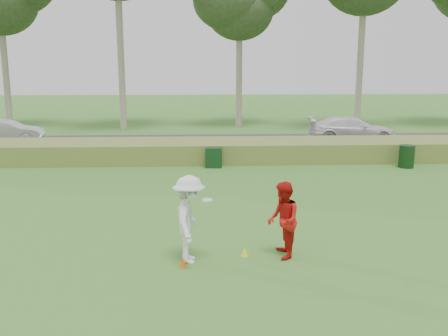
{
  "coord_description": "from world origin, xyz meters",
  "views": [
    {
      "loc": [
        -0.7,
        -11.22,
        4.55
      ],
      "look_at": [
        0.0,
        4.0,
        1.3
      ],
      "focal_mm": 40.0,
      "sensor_mm": 36.0,
      "label": 1
    }
  ],
  "objects_px": {
    "player_white": "(189,219)",
    "trash_bin": "(407,156)",
    "utility_cabinet": "(214,158)",
    "player_red": "(283,220)",
    "car_mid": "(7,132)",
    "car_right": "(352,129)",
    "cone_orange": "(183,262)",
    "cone_yellow": "(245,252)"
  },
  "relations": [
    {
      "from": "cone_orange",
      "to": "cone_yellow",
      "type": "relative_size",
      "value": 0.89
    },
    {
      "from": "car_mid",
      "to": "utility_cabinet",
      "type": "bearing_deg",
      "value": -126.9
    },
    {
      "from": "player_white",
      "to": "trash_bin",
      "type": "height_order",
      "value": "player_white"
    },
    {
      "from": "player_white",
      "to": "cone_yellow",
      "type": "xyz_separation_m",
      "value": [
        1.31,
        0.28,
        -0.91
      ]
    },
    {
      "from": "player_white",
      "to": "cone_orange",
      "type": "relative_size",
      "value": 10.59
    },
    {
      "from": "cone_yellow",
      "to": "trash_bin",
      "type": "xyz_separation_m",
      "value": [
        7.96,
        9.85,
        0.39
      ]
    },
    {
      "from": "cone_orange",
      "to": "car_right",
      "type": "height_order",
      "value": "car_right"
    },
    {
      "from": "player_red",
      "to": "car_mid",
      "type": "distance_m",
      "value": 21.41
    },
    {
      "from": "cone_yellow",
      "to": "utility_cabinet",
      "type": "xyz_separation_m",
      "value": [
        -0.48,
        10.25,
        0.33
      ]
    },
    {
      "from": "player_red",
      "to": "trash_bin",
      "type": "height_order",
      "value": "player_red"
    },
    {
      "from": "cone_yellow",
      "to": "utility_cabinet",
      "type": "bearing_deg",
      "value": 92.71
    },
    {
      "from": "car_right",
      "to": "player_white",
      "type": "bearing_deg",
      "value": 157.75
    },
    {
      "from": "trash_bin",
      "to": "car_right",
      "type": "bearing_deg",
      "value": 93.27
    },
    {
      "from": "trash_bin",
      "to": "cone_orange",
      "type": "bearing_deg",
      "value": -132.14
    },
    {
      "from": "trash_bin",
      "to": "car_right",
      "type": "relative_size",
      "value": 0.2
    },
    {
      "from": "player_red",
      "to": "car_right",
      "type": "height_order",
      "value": "player_red"
    },
    {
      "from": "player_white",
      "to": "trash_bin",
      "type": "bearing_deg",
      "value": -38.85
    },
    {
      "from": "cone_yellow",
      "to": "utility_cabinet",
      "type": "height_order",
      "value": "utility_cabinet"
    },
    {
      "from": "player_white",
      "to": "utility_cabinet",
      "type": "distance_m",
      "value": 10.58
    },
    {
      "from": "cone_orange",
      "to": "car_right",
      "type": "distance_m",
      "value": 19.49
    },
    {
      "from": "cone_yellow",
      "to": "trash_bin",
      "type": "distance_m",
      "value": 12.67
    },
    {
      "from": "player_white",
      "to": "player_red",
      "type": "bearing_deg",
      "value": -81.93
    },
    {
      "from": "utility_cabinet",
      "to": "car_right",
      "type": "height_order",
      "value": "car_right"
    },
    {
      "from": "trash_bin",
      "to": "utility_cabinet",
      "type": "bearing_deg",
      "value": 177.25
    },
    {
      "from": "cone_orange",
      "to": "car_right",
      "type": "relative_size",
      "value": 0.04
    },
    {
      "from": "cone_yellow",
      "to": "player_red",
      "type": "bearing_deg",
      "value": -6.8
    },
    {
      "from": "player_red",
      "to": "trash_bin",
      "type": "relative_size",
      "value": 1.85
    },
    {
      "from": "player_white",
      "to": "utility_cabinet",
      "type": "height_order",
      "value": "player_white"
    },
    {
      "from": "player_white",
      "to": "car_mid",
      "type": "height_order",
      "value": "player_white"
    },
    {
      "from": "cone_yellow",
      "to": "car_right",
      "type": "distance_m",
      "value": 18.34
    },
    {
      "from": "cone_orange",
      "to": "utility_cabinet",
      "type": "xyz_separation_m",
      "value": [
        0.98,
        10.81,
        0.34
      ]
    },
    {
      "from": "car_right",
      "to": "cone_orange",
      "type": "bearing_deg",
      "value": 157.74
    },
    {
      "from": "player_red",
      "to": "trash_bin",
      "type": "distance_m",
      "value": 12.22
    },
    {
      "from": "player_red",
      "to": "utility_cabinet",
      "type": "bearing_deg",
      "value": -172.59
    },
    {
      "from": "player_white",
      "to": "player_red",
      "type": "distance_m",
      "value": 2.2
    },
    {
      "from": "car_right",
      "to": "utility_cabinet",
      "type": "bearing_deg",
      "value": 134.01
    },
    {
      "from": "player_white",
      "to": "trash_bin",
      "type": "xyz_separation_m",
      "value": [
        9.27,
        10.12,
        -0.53
      ]
    },
    {
      "from": "cone_yellow",
      "to": "car_mid",
      "type": "distance_m",
      "value": 20.82
    },
    {
      "from": "player_white",
      "to": "car_right",
      "type": "relative_size",
      "value": 0.41
    },
    {
      "from": "car_mid",
      "to": "car_right",
      "type": "bearing_deg",
      "value": -97.21
    },
    {
      "from": "player_white",
      "to": "trash_bin",
      "type": "relative_size",
      "value": 2.06
    },
    {
      "from": "player_white",
      "to": "cone_yellow",
      "type": "height_order",
      "value": "player_white"
    }
  ]
}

